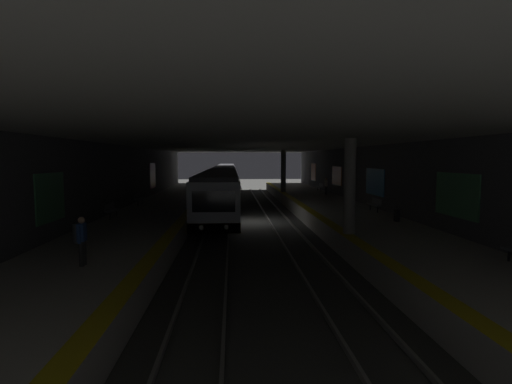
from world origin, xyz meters
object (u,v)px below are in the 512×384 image
at_px(bench_right_near, 112,209).
at_px(pillar_far, 283,171).
at_px(person_waiting_near, 82,239).
at_px(suitcase_rolling, 397,215).
at_px(trash_bin, 78,233).
at_px(pillar_near, 350,186).
at_px(metro_train, 224,180).
at_px(person_walking_mid, 326,186).
at_px(bench_left_mid, 375,204).
at_px(bench_right_mid, 139,198).
at_px(bench_left_far, 320,186).

bearing_deg(bench_right_near, pillar_far, -35.59).
distance_m(person_waiting_near, suitcase_rolling, 16.70).
distance_m(pillar_far, trash_bin, 27.96).
bearing_deg(pillar_near, bench_right_near, 65.92).
xyz_separation_m(metro_train, suitcase_rolling, (-27.37, -10.40, -0.64)).
bearing_deg(person_walking_mid, pillar_far, 46.15).
xyz_separation_m(metro_train, person_waiting_near, (-35.69, 4.07, -0.08)).
height_order(pillar_far, person_waiting_near, pillar_far).
bearing_deg(suitcase_rolling, bench_left_mid, -4.51).
xyz_separation_m(bench_left_mid, bench_right_near, (-1.93, 17.07, 0.00)).
relative_size(metro_train, suitcase_rolling, 58.89).
relative_size(bench_right_mid, person_waiting_near, 1.03).
xyz_separation_m(bench_right_near, person_walking_mid, (14.32, -16.72, 0.38)).
height_order(person_waiting_near, trash_bin, person_waiting_near).
xyz_separation_m(pillar_near, bench_right_near, (5.76, 12.88, -1.75)).
height_order(pillar_far, bench_left_far, pillar_far).
relative_size(pillar_near, bench_right_near, 2.68).
height_order(suitcase_rolling, trash_bin, suitcase_rolling).
relative_size(bench_left_mid, bench_right_near, 1.00).
xyz_separation_m(pillar_far, bench_right_mid, (-11.14, 12.88, -1.75)).
bearing_deg(bench_right_near, suitcase_rolling, -98.00).
xyz_separation_m(bench_left_mid, person_walking_mid, (12.39, 0.35, 0.38)).
xyz_separation_m(pillar_far, bench_left_mid, (-16.07, -4.18, -1.75)).
height_order(bench_right_near, suitcase_rolling, suitcase_rolling).
bearing_deg(pillar_near, trash_bin, 96.32).
relative_size(pillar_far, trash_bin, 5.35).
bearing_deg(person_walking_mid, bench_right_near, 130.59).
relative_size(bench_left_mid, bench_right_mid, 1.00).
bearing_deg(bench_left_far, person_walking_mid, 175.27).
bearing_deg(metro_train, bench_left_far, -120.89).
xyz_separation_m(bench_right_mid, suitcase_rolling, (-9.22, -16.73, -0.19)).
bearing_deg(bench_right_near, metro_train, -14.21).
bearing_deg(person_waiting_near, bench_right_near, 12.00).
bearing_deg(person_walking_mid, person_waiting_near, 149.98).
distance_m(metro_train, trash_bin, 32.61).
height_order(metro_train, bench_left_far, metro_train).
relative_size(metro_train, bench_right_mid, 33.78).
distance_m(bench_left_far, bench_right_mid, 20.71).
bearing_deg(person_waiting_near, pillar_near, -65.15).
distance_m(metro_train, person_walking_mid, 14.90).
distance_m(pillar_far, metro_train, 9.68).
xyz_separation_m(metro_train, bench_right_near, (-25.02, 6.33, -0.45)).
relative_size(pillar_far, person_waiting_near, 2.75).
distance_m(pillar_near, metro_train, 31.49).
relative_size(bench_left_mid, person_walking_mid, 1.02).
distance_m(bench_right_near, suitcase_rolling, 16.90).
bearing_deg(bench_right_mid, suitcase_rolling, -118.86).
distance_m(metro_train, person_waiting_near, 35.92).
bearing_deg(bench_right_mid, metro_train, -19.24).
height_order(metro_train, trash_bin, metro_train).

